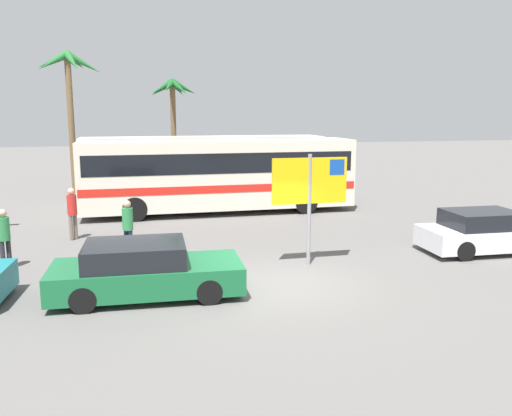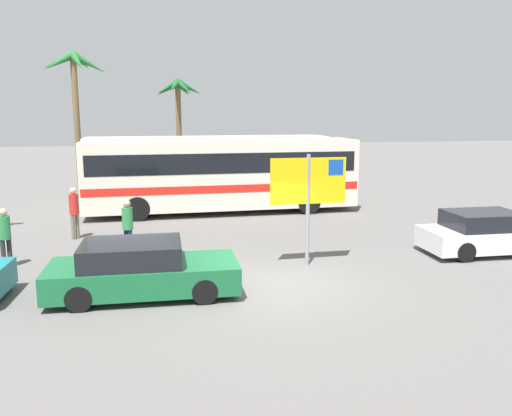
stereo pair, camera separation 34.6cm
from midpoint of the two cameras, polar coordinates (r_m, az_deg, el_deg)
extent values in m
plane|color=#605E5B|center=(13.58, 2.48, -8.39)|extent=(120.00, 120.00, 0.00)
cube|color=silver|center=(23.00, -3.29, 3.74)|extent=(11.70, 2.43, 2.90)
cube|color=black|center=(22.94, -3.30, 5.11)|extent=(11.23, 2.45, 0.84)
cube|color=red|center=(23.06, -3.28, 2.49)|extent=(11.58, 2.45, 0.32)
cylinder|color=black|center=(25.02, 4.58, 1.43)|extent=(1.00, 0.28, 1.00)
cylinder|color=black|center=(22.97, 6.14, 0.60)|extent=(1.00, 0.28, 1.00)
cylinder|color=black|center=(23.97, -12.26, 0.83)|extent=(1.00, 0.28, 1.00)
cylinder|color=black|center=(21.83, -12.25, -0.09)|extent=(1.00, 0.28, 1.00)
cube|color=silver|center=(26.17, -4.78, 4.52)|extent=(11.70, 2.43, 2.90)
cube|color=black|center=(26.12, -4.80, 5.72)|extent=(11.23, 2.45, 0.84)
cube|color=orange|center=(26.23, -4.77, 3.42)|extent=(11.58, 2.45, 0.32)
cylinder|color=black|center=(28.07, 2.33, 2.42)|extent=(1.00, 0.28, 1.00)
cylinder|color=black|center=(25.99, 3.53, 1.77)|extent=(1.00, 0.28, 1.00)
cylinder|color=black|center=(27.19, -12.65, 1.92)|extent=(1.00, 0.28, 1.00)
cylinder|color=black|center=(25.03, -12.67, 1.21)|extent=(1.00, 0.28, 1.00)
cylinder|color=gray|center=(15.05, 6.28, -0.28)|extent=(0.11, 0.11, 3.20)
cube|color=yellow|center=(14.92, 6.34, 2.93)|extent=(2.20, 0.06, 1.30)
cube|color=#1447A8|center=(15.15, 9.25, 4.38)|extent=(0.44, 0.07, 0.44)
cube|color=#196638|center=(13.00, -11.27, -7.20)|extent=(4.55, 2.05, 0.64)
cube|color=black|center=(12.85, -12.57, -4.76)|extent=(2.40, 1.82, 0.52)
cylinder|color=black|center=(13.91, -5.40, -6.67)|extent=(0.61, 0.18, 0.60)
cylinder|color=black|center=(12.27, -4.74, -9.00)|extent=(0.61, 0.18, 0.60)
cylinder|color=black|center=(13.99, -16.91, -6.98)|extent=(0.61, 0.18, 0.60)
cylinder|color=black|center=(12.36, -17.86, -9.34)|extent=(0.61, 0.18, 0.60)
cube|color=silver|center=(18.09, 24.40, -2.97)|extent=(4.21, 1.93, 0.64)
cube|color=black|center=(17.84, 23.88, -1.20)|extent=(2.22, 1.71, 0.52)
cylinder|color=black|center=(19.51, 26.14, -2.74)|extent=(0.61, 0.18, 0.60)
cylinder|color=black|center=(18.12, 19.55, -3.21)|extent=(0.61, 0.18, 0.60)
cylinder|color=black|center=(16.77, 22.27, -4.45)|extent=(0.61, 0.18, 0.60)
cylinder|color=#2D2D33|center=(16.52, -24.54, -4.42)|extent=(0.13, 0.13, 0.83)
cylinder|color=#2D2D33|center=(16.45, -25.10, -4.53)|extent=(0.13, 0.13, 0.83)
cylinder|color=#338E4C|center=(16.32, -25.02, -1.94)|extent=(0.32, 0.32, 0.66)
sphere|color=tan|center=(16.24, -25.13, -0.42)|extent=(0.23, 0.23, 0.23)
cylinder|color=#1E2347|center=(16.59, -13.26, -3.66)|extent=(0.13, 0.13, 0.85)
cylinder|color=#1E2347|center=(16.46, -12.82, -3.74)|extent=(0.13, 0.13, 0.85)
cylinder|color=#338E4C|center=(16.36, -13.15, -1.11)|extent=(0.32, 0.32, 0.67)
sphere|color=tan|center=(16.28, -13.22, 0.46)|extent=(0.23, 0.23, 0.23)
cylinder|color=#706656|center=(19.37, -18.27, -1.87)|extent=(0.13, 0.13, 0.88)
cylinder|color=#706656|center=(19.26, -18.69, -1.96)|extent=(0.13, 0.13, 0.88)
cylinder|color=red|center=(19.17, -18.61, 0.39)|extent=(0.32, 0.32, 0.69)
sphere|color=tan|center=(19.10, -18.69, 1.76)|extent=(0.24, 0.24, 0.24)
cylinder|color=brown|center=(29.44, -18.44, 8.18)|extent=(0.32, 0.32, 7.05)
cone|color=#23662D|center=(29.45, -17.23, 14.66)|extent=(1.81, 0.45, 1.26)
cone|color=#23662D|center=(30.31, -18.04, 14.79)|extent=(1.09, 1.90, 0.97)
cone|color=#23662D|center=(30.01, -20.25, 14.66)|extent=(1.86, 1.23, 1.02)
cone|color=#23662D|center=(29.11, -20.22, 14.59)|extent=(1.71, 1.46, 1.22)
cone|color=#23662D|center=(28.76, -18.36, 14.74)|extent=(1.10, 1.85, 1.24)
cylinder|color=brown|center=(31.67, -8.00, 7.65)|extent=(0.32, 0.32, 5.86)
cone|color=#195623|center=(31.75, -6.90, 12.75)|extent=(1.55, 0.49, 1.05)
cone|color=#195623|center=(32.25, -7.56, 12.67)|extent=(1.19, 1.52, 1.07)
cone|color=#195623|center=(32.30, -8.25, 12.57)|extent=(0.48, 1.52, 1.14)
cone|color=#195623|center=(31.87, -9.26, 12.60)|extent=(1.57, 0.97, 1.13)
cone|color=#195623|center=(31.35, -9.22, 12.71)|extent=(1.57, 1.04, 1.06)
cone|color=#195623|center=(31.01, -8.52, 12.87)|extent=(0.97, 1.60, 0.96)
cone|color=#195623|center=(31.14, -7.40, 12.76)|extent=(1.18, 1.53, 1.07)
camera|label=1|loc=(0.17, -89.42, 0.11)|focal=37.00mm
camera|label=2|loc=(0.17, 90.58, -0.11)|focal=37.00mm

